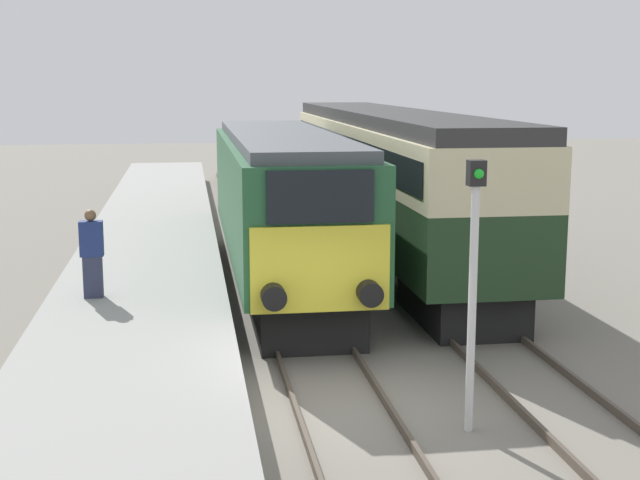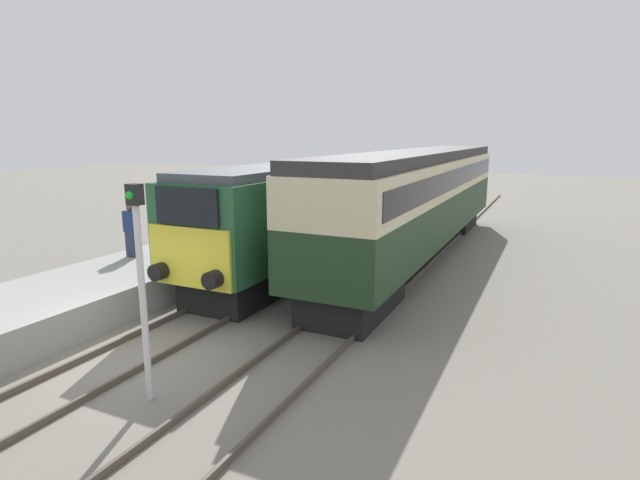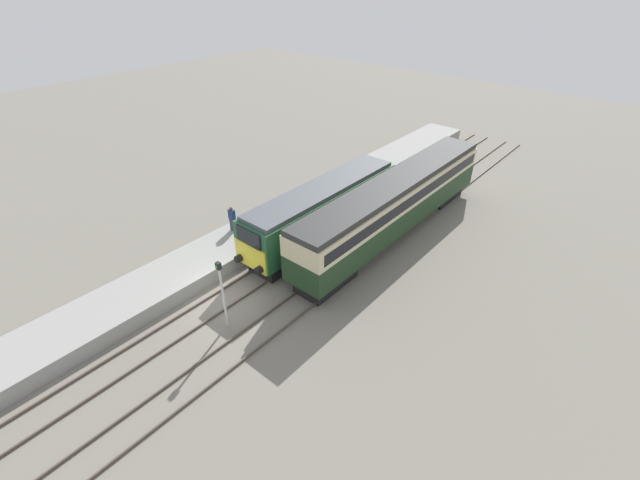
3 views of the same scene
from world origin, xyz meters
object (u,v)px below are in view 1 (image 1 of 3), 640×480
object	(u,v)px
passenger_carriage	(388,169)
signal_post	(473,273)
person_on_platform	(92,254)
locomotive	(282,202)

from	to	relation	value
passenger_carriage	signal_post	bearing A→B (deg)	-97.48
passenger_carriage	person_on_platform	distance (m)	10.69
person_on_platform	signal_post	bearing A→B (deg)	-42.85
person_on_platform	locomotive	bearing A→B (deg)	45.60
locomotive	signal_post	xyz separation A→B (m)	(1.70, -9.63, 0.24)
locomotive	person_on_platform	size ratio (longest dim) A/B	7.60
locomotive	signal_post	size ratio (longest dim) A/B	3.31
locomotive	signal_post	distance (m)	9.78
person_on_platform	signal_post	size ratio (longest dim) A/B	0.43
locomotive	passenger_carriage	distance (m)	4.77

